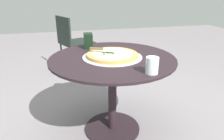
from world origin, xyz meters
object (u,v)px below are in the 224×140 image
Objects in this scene: napkin_dispenser at (88,41)px; drinking_cup at (152,65)px; patio_chair_far at (72,40)px; pizza_server at (103,49)px; pizza_on_tray at (112,55)px; patio_table at (112,76)px.

drinking_cup is at bearing 28.32° from napkin_dispenser.
drinking_cup is at bearing 100.92° from patio_chair_far.
pizza_on_tray is at bearing 145.96° from pizza_server.
napkin_dispenser reaches higher than pizza_server.
patio_table is 1.18× the size of patio_chair_far.
drinking_cup is 0.81× the size of napkin_dispenser.
pizza_on_tray is 4.41× the size of drinking_cup.
pizza_server is (0.07, -0.04, 0.04)m from pizza_on_tray.
pizza_server is 0.49m from drinking_cup.
pizza_on_tray is 0.36m from napkin_dispenser.
pizza_on_tray is 3.57× the size of napkin_dispenser.
drinking_cup is 1.99m from patio_chair_far.
drinking_cup is at bearing 116.90° from pizza_server.
patio_table is 0.43m from napkin_dispenser.
patio_chair_far reaches higher than drinking_cup.
napkin_dispenser is (0.07, -0.28, 0.01)m from pizza_server.
patio_chair_far reaches higher than napkin_dispenser.
pizza_on_tray is 0.43m from drinking_cup.
napkin_dispenser is at bearing -66.66° from pizza_on_tray.
napkin_dispenser is (0.30, -0.72, 0.01)m from drinking_cup.
napkin_dispenser is 0.16× the size of patio_chair_far.
patio_table is 1.56m from patio_chair_far.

